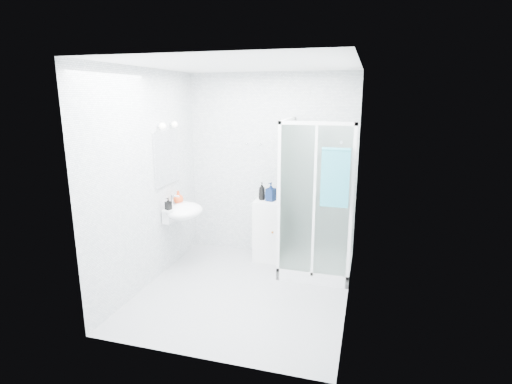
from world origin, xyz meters
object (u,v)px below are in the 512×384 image
(wall_basin, at_px, (183,211))
(storage_cabinet, at_px, (268,230))
(shower_enclosure, at_px, (310,240))
(soap_dispenser_orange, at_px, (178,197))
(shampoo_bottle_a, at_px, (262,191))
(shampoo_bottle_b, at_px, (271,192))
(hand_towel, at_px, (335,176))
(soap_dispenser_black, at_px, (168,204))

(wall_basin, relative_size, storage_cabinet, 0.64)
(shower_enclosure, xyz_separation_m, soap_dispenser_orange, (-1.77, -0.20, 0.50))
(shower_enclosure, distance_m, shampoo_bottle_a, 0.95)
(shampoo_bottle_b, xyz_separation_m, soap_dispenser_orange, (-1.17, -0.45, -0.05))
(hand_towel, height_order, shampoo_bottle_a, hand_towel)
(shower_enclosure, relative_size, shampoo_bottle_b, 7.80)
(storage_cabinet, height_order, hand_towel, hand_towel)
(hand_towel, relative_size, soap_dispenser_black, 4.42)
(hand_towel, xyz_separation_m, soap_dispenser_orange, (-2.09, 0.20, -0.44))
(hand_towel, distance_m, shampoo_bottle_b, 1.19)
(wall_basin, bearing_deg, hand_towel, -2.47)
(wall_basin, xyz_separation_m, soap_dispenser_black, (-0.11, -0.19, 0.14))
(shampoo_bottle_b, bearing_deg, shower_enclosure, -23.03)
(soap_dispenser_black, bearing_deg, shampoo_bottle_a, 37.14)
(hand_towel, bearing_deg, wall_basin, 177.53)
(hand_towel, relative_size, shampoo_bottle_a, 2.77)
(hand_towel, height_order, soap_dispenser_orange, hand_towel)
(shampoo_bottle_b, height_order, soap_dispenser_black, shampoo_bottle_b)
(storage_cabinet, bearing_deg, wall_basin, -152.00)
(storage_cabinet, relative_size, shampoo_bottle_b, 3.39)
(shower_enclosure, distance_m, soap_dispenser_orange, 1.85)
(shower_enclosure, xyz_separation_m, storage_cabinet, (-0.64, 0.26, -0.01))
(wall_basin, relative_size, shampoo_bottle_b, 2.18)
(shampoo_bottle_a, height_order, soap_dispenser_black, shampoo_bottle_a)
(storage_cabinet, height_order, soap_dispenser_orange, soap_dispenser_orange)
(hand_towel, xyz_separation_m, soap_dispenser_black, (-2.07, -0.10, -0.45))
(shower_enclosure, relative_size, soap_dispenser_black, 12.88)
(storage_cabinet, distance_m, shampoo_bottle_a, 0.57)
(hand_towel, bearing_deg, soap_dispenser_orange, 174.41)
(wall_basin, distance_m, hand_towel, 2.06)
(shampoo_bottle_a, bearing_deg, shower_enclosure, -20.44)
(shampoo_bottle_a, distance_m, shampoo_bottle_b, 0.13)
(wall_basin, relative_size, soap_dispenser_black, 3.61)
(wall_basin, bearing_deg, soap_dispenser_orange, 134.88)
(hand_towel, relative_size, soap_dispenser_orange, 3.91)
(shampoo_bottle_a, xyz_separation_m, soap_dispenser_orange, (-1.04, -0.47, -0.04))
(soap_dispenser_orange, bearing_deg, shampoo_bottle_a, 24.26)
(hand_towel, height_order, shampoo_bottle_b, hand_towel)
(shampoo_bottle_b, bearing_deg, soap_dispenser_orange, -158.96)
(shower_enclosure, height_order, wall_basin, shower_enclosure)
(shower_enclosure, bearing_deg, soap_dispenser_orange, -173.66)
(shower_enclosure, relative_size, soap_dispenser_orange, 11.40)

